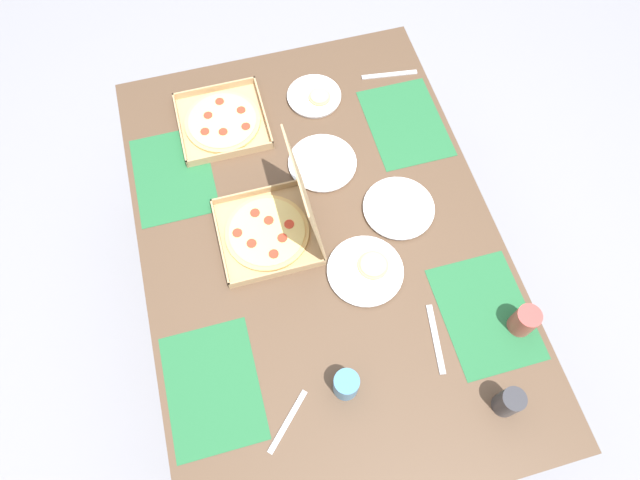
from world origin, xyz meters
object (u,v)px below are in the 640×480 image
Objects in this scene: cup_clear_left at (346,385)px; plate_near_right at (322,163)px; pizza_box_edge_far at (275,225)px; plate_middle at (366,271)px; plate_near_left at (315,97)px; pizza_box_corner_left at (223,122)px; cup_dark at (524,321)px; plate_far_right at (399,208)px; cup_red at (509,402)px.

plate_near_right is at bearing 169.56° from cup_clear_left.
pizza_box_edge_far is 0.32m from plate_middle.
plate_near_left and plate_middle have the same top height.
pizza_box_corner_left reaches higher than plate_near_right.
plate_far_right is at bearing -155.04° from cup_dark.
pizza_box_edge_far is at bearing -128.40° from cup_dark.
pizza_box_edge_far is 1.45× the size of plate_far_right.
pizza_box_edge_far reaches higher than plate_middle.
cup_dark is at bearing 145.44° from cup_red.
plate_middle is at bearing 25.30° from pizza_box_corner_left.
plate_near_right is (-0.24, -0.19, 0.00)m from plate_far_right.
cup_dark is (0.71, 0.41, 0.04)m from plate_near_right.
cup_red is 0.24m from cup_dark.
plate_near_right is at bearing -9.78° from plate_near_left.
plate_near_left is (-0.29, 0.05, 0.00)m from plate_near_right.
pizza_box_edge_far is 1.45× the size of plate_near_right.
cup_clear_left is at bearing 8.98° from pizza_box_corner_left.
plate_near_right is 2.44× the size of cup_clear_left.
plate_near_right is 0.29m from plate_near_left.
plate_near_left is 1.22m from cup_red.
cup_dark reaches higher than plate_far_right.
pizza_box_edge_far is 0.80m from cup_dark.
plate_near_right is 2.15× the size of cup_red.
cup_red is at bearing 27.10° from plate_middle.
plate_near_left is 1.82× the size of cup_red.
pizza_box_edge_far is at bearing -93.61° from plate_far_right.
pizza_box_corner_left is 1.28× the size of plate_middle.
plate_near_left is 0.83× the size of plate_middle.
plate_near_right is (-0.21, 0.21, -0.04)m from pizza_box_edge_far.
pizza_box_edge_far reaches higher than pizza_box_corner_left.
plate_far_right is 2.45× the size of cup_clear_left.
cup_red is at bearing 68.53° from cup_clear_left.
pizza_box_edge_far is 0.54m from cup_clear_left.
cup_clear_left is at bearing -10.44° from plate_near_right.
plate_near_right is 0.98× the size of plate_middle.
cup_clear_left reaches higher than plate_middle.
plate_middle is (0.71, -0.02, 0.00)m from plate_near_left.
cup_red is at bearing 34.97° from pizza_box_edge_far.
cup_clear_left is at bearing 8.00° from pizza_box_edge_far.
cup_red is (0.91, 0.28, 0.05)m from plate_near_right.
cup_clear_left is (-0.16, -0.41, -0.01)m from cup_red.
pizza_box_corner_left is at bearing -131.36° from plate_near_right.
cup_dark is (0.47, 0.22, 0.04)m from plate_far_right.
plate_near_left is 1.93× the size of cup_dark.
cup_clear_left is (0.54, 0.08, -0.00)m from pizza_box_edge_far.
cup_dark reaches higher than plate_middle.
pizza_box_corner_left is at bearing -154.70° from plate_middle.
plate_far_right is 0.25m from plate_middle.
cup_dark is at bearing 36.26° from pizza_box_corner_left.
plate_middle is at bearing 3.43° from plate_near_right.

